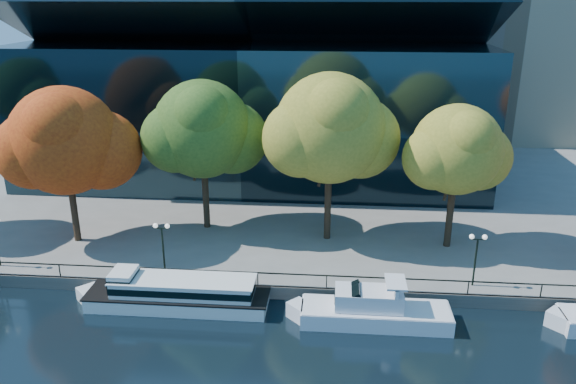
# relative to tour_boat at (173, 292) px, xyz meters

# --- Properties ---
(ground) EXTENTS (160.00, 160.00, 0.00)m
(ground) POSITION_rel_tour_boat_xyz_m (5.81, -1.39, -1.14)
(ground) COLOR black
(ground) RESTS_ON ground
(promenade) EXTENTS (90.00, 67.08, 1.00)m
(promenade) POSITION_rel_tour_boat_xyz_m (5.81, 34.99, -0.64)
(promenade) COLOR slate
(promenade) RESTS_ON ground
(railing) EXTENTS (88.20, 0.08, 0.99)m
(railing) POSITION_rel_tour_boat_xyz_m (5.81, 1.86, 0.80)
(railing) COLOR black
(railing) RESTS_ON promenade
(convention_building) EXTENTS (50.00, 24.57, 21.43)m
(convention_building) POSITION_rel_tour_boat_xyz_m (1.81, 30.40, 7.37)
(convention_building) COLOR black
(convention_building) RESTS_ON ground
(tour_boat) EXTENTS (14.12, 3.15, 2.68)m
(tour_boat) POSITION_rel_tour_boat_xyz_m (0.00, 0.00, 0.00)
(tour_boat) COLOR white
(tour_boat) RESTS_ON ground
(cruiser_near) EXTENTS (11.11, 2.86, 3.22)m
(cruiser_near) POSITION_rel_tour_boat_xyz_m (13.74, -0.89, -0.14)
(cruiser_near) COLOR silver
(cruiser_near) RESTS_ON ground
(tree_1) EXTENTS (11.05, 9.06, 13.22)m
(tree_1) POSITION_rel_tour_boat_xyz_m (-10.51, 8.19, 8.47)
(tree_1) COLOR black
(tree_1) RESTS_ON promenade
(tree_2) EXTENTS (10.58, 8.67, 13.31)m
(tree_2) POSITION_rel_tour_boat_xyz_m (-0.06, 12.00, 8.75)
(tree_2) COLOR black
(tree_2) RESTS_ON promenade
(tree_3) EXTENTS (11.31, 9.28, 14.26)m
(tree_3) POSITION_rel_tour_boat_xyz_m (10.86, 10.46, 9.40)
(tree_3) COLOR black
(tree_3) RESTS_ON promenade
(tree_4) EXTENTS (9.05, 7.43, 12.01)m
(tree_4) POSITION_rel_tour_boat_xyz_m (20.91, 9.77, 8.08)
(tree_4) COLOR black
(tree_4) RESTS_ON promenade
(lamp_1) EXTENTS (1.26, 0.36, 4.03)m
(lamp_1) POSITION_rel_tour_boat_xyz_m (-1.50, 3.11, 2.84)
(lamp_1) COLOR black
(lamp_1) RESTS_ON promenade
(lamp_2) EXTENTS (1.26, 0.36, 4.03)m
(lamp_2) POSITION_rel_tour_boat_xyz_m (21.42, 3.11, 2.84)
(lamp_2) COLOR black
(lamp_2) RESTS_ON promenade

